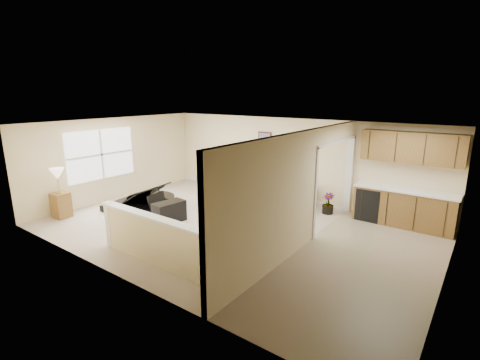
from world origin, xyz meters
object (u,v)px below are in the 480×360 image
Objects in this scene: loveseat at (285,194)px; accent_table at (242,181)px; piano_bench at (169,212)px; small_plant at (328,205)px; piano at (142,185)px; palm_plant at (229,178)px; lamp_stand at (60,197)px.

loveseat reaches higher than accent_table.
piano_bench is 1.39× the size of small_plant.
accent_table is (1.68, 2.54, -0.15)m from piano.
small_plant is at bearing 2.30° from accent_table.
piano is 2.72× the size of accent_table.
palm_plant is (-0.45, -0.09, 0.06)m from accent_table.
piano is 1.39× the size of loveseat.
accent_table is 0.46m from palm_plant.
small_plant is at bearing 23.12° from piano.
lamp_stand is (-2.77, -4.35, 0.06)m from accent_table.
piano is at bearing -138.49° from loveseat.
lamp_stand is at bearing -118.58° from palm_plant.
piano_bench is 4.27m from small_plant.
loveseat is 6.16m from lamp_stand.
accent_table is 2.84m from small_plant.
palm_plant is at bearing 55.95° from piano.
small_plant reaches higher than piano_bench.
piano reaches higher than palm_plant.
piano is 4.13m from loveseat.
small_plant is (3.01, 3.03, -0.02)m from piano_bench.
piano reaches higher than piano_bench.
loveseat is 1.96m from palm_plant.
piano is 1.59m from piano_bench.
lamp_stand is at bearing -141.43° from small_plant.
accent_table is at bearing 10.83° from palm_plant.
small_plant is 0.43× the size of lamp_stand.
piano is at bearing 165.85° from piano_bench.
piano is 2.66× the size of piano_bench.
palm_plant is 1.99× the size of small_plant.
accent_table is at bearing -177.70° from small_plant.
piano_bench is 1.02× the size of accent_table.
lamp_stand reaches higher than loveseat.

